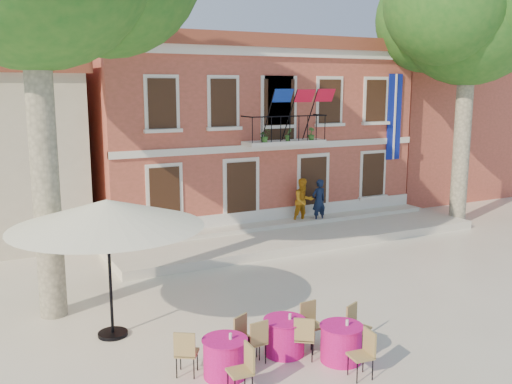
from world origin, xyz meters
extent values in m
plane|color=beige|center=(0.00, 0.00, 0.00)|extent=(90.00, 90.00, 0.00)
cube|color=#C35546|center=(2.00, 10.00, 3.50)|extent=(13.00, 8.00, 7.00)
cube|color=brown|center=(2.00, 10.00, 7.25)|extent=(13.50, 8.50, 0.50)
cube|color=silver|center=(2.00, 6.05, 6.85)|extent=(13.30, 0.35, 0.35)
cube|color=silver|center=(2.00, 5.55, 3.50)|extent=(3.20, 0.90, 0.15)
cube|color=black|center=(2.00, 5.15, 4.50)|extent=(3.20, 0.04, 0.04)
cube|color=navy|center=(7.60, 5.94, 4.30)|extent=(0.70, 0.05, 3.60)
cube|color=#0D2B95|center=(1.10, 4.80, 5.25)|extent=(0.76, 0.27, 0.47)
cube|color=red|center=(2.00, 4.80, 5.25)|extent=(0.76, 0.29, 0.47)
cube|color=red|center=(2.90, 4.80, 5.25)|extent=(0.76, 0.27, 0.47)
imported|color=#26591E|center=(1.00, 5.25, 3.82)|extent=(0.43, 0.37, 0.48)
imported|color=#26591E|center=(2.00, 5.25, 3.82)|extent=(0.26, 0.21, 0.48)
imported|color=#26591E|center=(3.00, 5.25, 3.82)|extent=(0.27, 0.27, 0.48)
cube|color=#C35546|center=(14.00, 11.00, 3.00)|extent=(9.00, 9.00, 6.00)
cube|color=brown|center=(14.00, 11.00, 6.20)|extent=(9.40, 9.40, 0.40)
cube|color=silver|center=(2.00, 4.40, 0.15)|extent=(14.00, 3.40, 0.30)
cylinder|color=#A59E84|center=(-7.10, 1.09, 3.82)|extent=(0.65, 0.65, 7.64)
cylinder|color=#A59E84|center=(9.26, 3.71, 3.63)|extent=(0.66, 0.66, 7.26)
sphere|color=#1D551A|center=(9.26, 3.71, 8.50)|extent=(5.81, 5.81, 5.81)
cylinder|color=black|center=(-6.09, -0.77, 0.04)|extent=(0.67, 0.67, 0.08)
cylinder|color=black|center=(-6.09, -0.77, 1.39)|extent=(0.07, 0.07, 2.79)
cone|color=white|center=(-6.09, -0.77, 2.84)|extent=(4.24, 4.24, 0.61)
imported|color=#0F1A35|center=(3.46, 5.32, 1.16)|extent=(0.66, 0.46, 1.72)
imported|color=orange|center=(2.80, 5.42, 1.19)|extent=(0.88, 0.70, 1.78)
cylinder|color=#D6148C|center=(-3.07, -3.32, 0.38)|extent=(0.84, 0.84, 0.75)
cylinder|color=#D6148C|center=(-3.07, -3.32, 0.76)|extent=(0.90, 0.90, 0.02)
cube|color=#9D834E|center=(-3.82, -3.38, 0.47)|extent=(0.45, 0.45, 0.95)
cube|color=#9D834E|center=(-2.33, -3.26, 0.47)|extent=(0.45, 0.45, 0.95)
cylinder|color=#D6148C|center=(-2.20, -4.12, 0.38)|extent=(0.84, 0.84, 0.75)
cylinder|color=#D6148C|center=(-2.20, -4.12, 0.76)|extent=(0.90, 0.90, 0.02)
cube|color=#9D834E|center=(-1.51, -3.82, 0.47)|extent=(0.55, 0.55, 0.95)
cube|color=#9D834E|center=(-2.80, -3.68, 0.47)|extent=(0.59, 0.59, 0.95)
cube|color=#9D834E|center=(-2.27, -4.87, 0.47)|extent=(0.46, 0.46, 0.95)
cylinder|color=#D6148C|center=(-4.58, -3.62, 0.38)|extent=(0.84, 0.84, 0.75)
cylinder|color=#D6148C|center=(-4.58, -3.62, 0.76)|extent=(0.90, 0.90, 0.02)
cube|color=#9D834E|center=(-3.91, -3.28, 0.47)|extent=(0.57, 0.57, 0.95)
cube|color=#9D834E|center=(-5.21, -3.22, 0.47)|extent=(0.58, 0.58, 0.95)
cube|color=#9D834E|center=(-4.62, -4.37, 0.47)|extent=(0.44, 0.44, 0.95)
camera|label=1|loc=(-8.73, -13.04, 5.55)|focal=40.00mm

